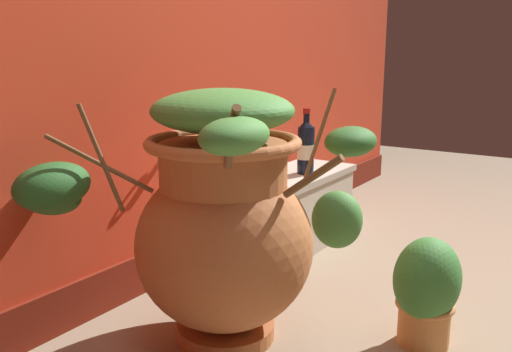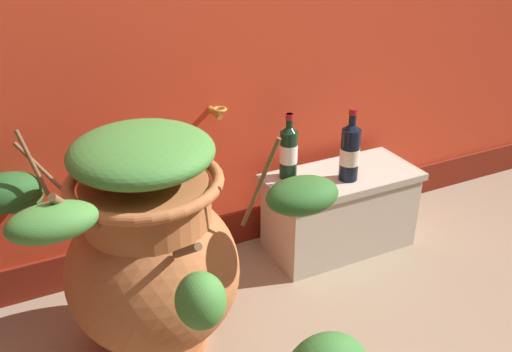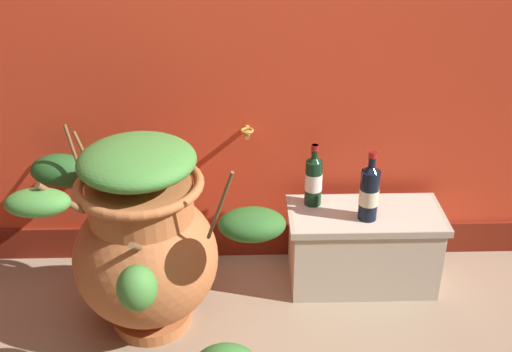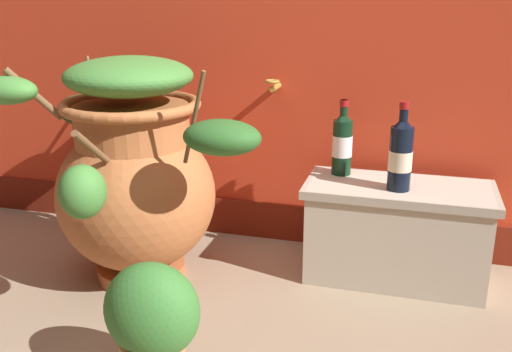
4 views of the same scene
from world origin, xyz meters
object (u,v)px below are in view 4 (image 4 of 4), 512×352
(wine_bottle_middle, at_px, (401,153))
(potted_shrub, at_px, (153,322))
(wine_bottle_left, at_px, (342,142))
(terracotta_urn, at_px, (133,172))

(wine_bottle_middle, relative_size, potted_shrub, 0.87)
(wine_bottle_left, relative_size, wine_bottle_middle, 0.91)
(wine_bottle_middle, distance_m, potted_shrub, 0.99)
(wine_bottle_left, xyz_separation_m, potted_shrub, (-0.36, -0.87, -0.29))
(terracotta_urn, xyz_separation_m, potted_shrub, (0.32, -0.55, -0.22))
(wine_bottle_middle, height_order, potted_shrub, wine_bottle_middle)
(terracotta_urn, distance_m, wine_bottle_left, 0.76)
(terracotta_urn, xyz_separation_m, wine_bottle_middle, (0.90, 0.20, 0.08))
(terracotta_urn, relative_size, potted_shrub, 2.90)
(terracotta_urn, bearing_deg, potted_shrub, -59.43)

